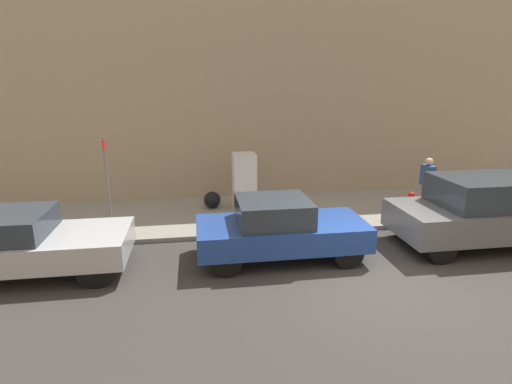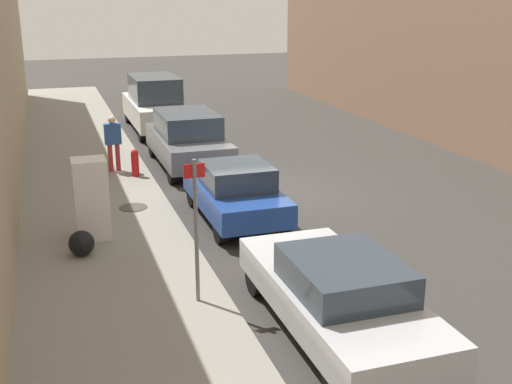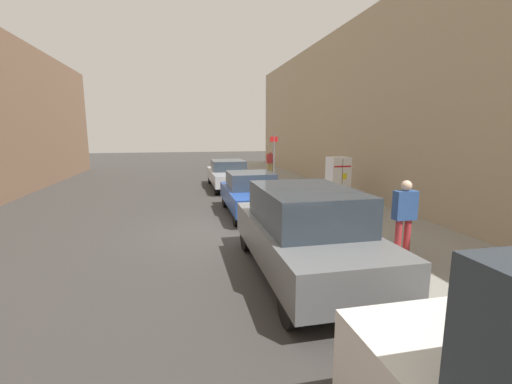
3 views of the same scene
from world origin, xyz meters
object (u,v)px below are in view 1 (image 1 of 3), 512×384
fire_hydrant (410,205)px  pedestrian_standing_near (427,181)px  trash_bag (212,200)px  parked_suv_gray (486,211)px  street_sign_post (107,181)px  parked_hatchback_blue (279,228)px  parked_sedan_silver (10,244)px  discarded_refrigerator (244,182)px

fire_hydrant → pedestrian_standing_near: bearing=124.0°
pedestrian_standing_near → trash_bag: bearing=-59.2°
parked_suv_gray → pedestrian_standing_near: bearing=-174.9°
street_sign_post → parked_hatchback_blue: 4.57m
street_sign_post → pedestrian_standing_near: bearing=92.6°
trash_bag → parked_hatchback_blue: (3.69, 1.37, 0.34)m
parked_sedan_silver → parked_hatchback_blue: size_ratio=1.21×
parked_hatchback_blue → fire_hydrant: bearing=112.9°
discarded_refrigerator → parked_hatchback_blue: (3.37, 0.39, -0.28)m
trash_bag → discarded_refrigerator: bearing=72.1°
fire_hydrant → trash_bag: size_ratio=1.52×
parked_sedan_silver → fire_hydrant: bearing=100.2°
fire_hydrant → parked_suv_gray: 2.07m
pedestrian_standing_near → parked_hatchback_blue: 5.54m
discarded_refrigerator → trash_bag: 1.21m
pedestrian_standing_near → parked_hatchback_blue: pedestrian_standing_near is taller
parked_hatchback_blue → parked_suv_gray: bearing=90.0°
street_sign_post → parked_sedan_silver: street_sign_post is taller
street_sign_post → pedestrian_standing_near: size_ratio=1.52×
parked_hatchback_blue → parked_suv_gray: (0.00, 5.23, 0.17)m
discarded_refrigerator → pedestrian_standing_near: size_ratio=1.06×
discarded_refrigerator → street_sign_post: size_ratio=0.69×
discarded_refrigerator → street_sign_post: street_sign_post is taller
street_sign_post → parked_suv_gray: size_ratio=0.56×
discarded_refrigerator → parked_suv_gray: (3.37, 5.61, -0.11)m
street_sign_post → trash_bag: bearing=123.4°
fire_hydrant → parked_hatchback_blue: (1.80, -4.26, 0.19)m
parked_hatchback_blue → discarded_refrigerator: bearing=-173.5°
trash_bag → street_sign_post: bearing=-56.6°
pedestrian_standing_near → parked_suv_gray: bearing=48.0°
street_sign_post → parked_hatchback_blue: street_sign_post is taller
street_sign_post → pedestrian_standing_near: 9.12m
fire_hydrant → parked_sedan_silver: (1.80, -9.99, 0.19)m
pedestrian_standing_near → street_sign_post: bearing=-44.5°
fire_hydrant → trash_bag: 5.94m
trash_bag → pedestrian_standing_near: bearing=77.8°
trash_bag → parked_hatchback_blue: 3.95m
parked_sedan_silver → parked_hatchback_blue: (0.00, 5.73, 0.01)m
trash_bag → parked_suv_gray: parked_suv_gray is taller
pedestrian_standing_near → parked_suv_gray: 2.33m
fire_hydrant → street_sign_post: bearing=-90.7°
fire_hydrant → parked_sedan_silver: parked_sedan_silver is taller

